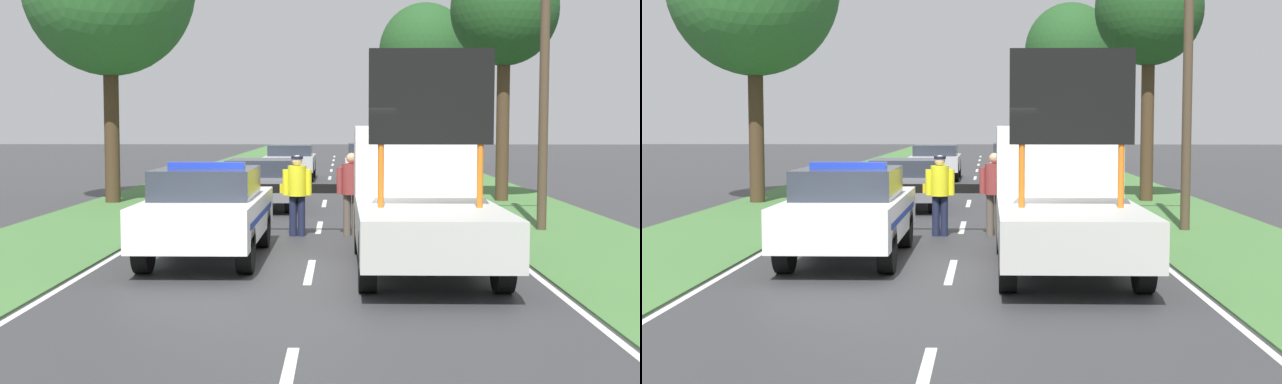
{
  "view_description": "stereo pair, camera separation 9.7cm",
  "coord_description": "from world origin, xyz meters",
  "views": [
    {
      "loc": [
        0.48,
        -13.82,
        2.29
      ],
      "look_at": [
        0.12,
        1.45,
        1.1
      ],
      "focal_mm": 50.0,
      "sensor_mm": 36.0,
      "label": 1
    },
    {
      "loc": [
        0.58,
        -13.82,
        2.29
      ],
      "look_at": [
        0.12,
        1.45,
        1.1
      ],
      "focal_mm": 50.0,
      "sensor_mm": 36.0,
      "label": 2
    }
  ],
  "objects": [
    {
      "name": "pedestrian_civilian",
      "position": [
        0.69,
        4.18,
        0.99
      ],
      "size": [
        0.6,
        0.38,
        1.68
      ],
      "rotation": [
        0.0,
        0.0,
        0.25
      ],
      "color": "brown",
      "rests_on": "ground"
    },
    {
      "name": "lane_markings",
      "position": [
        0.0,
        13.94,
        0.0
      ],
      "size": [
        6.91,
        66.16,
        0.01
      ],
      "color": "silver",
      "rests_on": "ground"
    },
    {
      "name": "traffic_cone_centre_front",
      "position": [
        2.24,
        5.03,
        0.3
      ],
      "size": [
        0.44,
        0.44,
        0.61
      ],
      "color": "black",
      "rests_on": "ground"
    },
    {
      "name": "queued_car_van_white",
      "position": [
        1.5,
        16.55,
        0.8
      ],
      "size": [
        1.77,
        4.03,
        1.59
      ],
      "rotation": [
        0.0,
        0.0,
        3.14
      ],
      "color": "silver",
      "rests_on": "ground"
    },
    {
      "name": "queued_car_sedan_silver",
      "position": [
        -1.57,
        21.99,
        0.76
      ],
      "size": [
        1.93,
        4.37,
        1.4
      ],
      "rotation": [
        0.0,
        0.0,
        3.14
      ],
      "color": "#B2B2B7",
      "rests_on": "ground"
    },
    {
      "name": "roadside_tree_mid_right",
      "position": [
        4.54,
        30.0,
        5.73
      ],
      "size": [
        4.46,
        4.46,
        8.1
      ],
      "color": "#42301E",
      "rests_on": "ground"
    },
    {
      "name": "police_officer",
      "position": [
        -0.41,
        4.05,
        0.97
      ],
      "size": [
        0.59,
        0.37,
        1.64
      ],
      "rotation": [
        0.0,
        0.0,
        3.27
      ],
      "color": "#191E38",
      "rests_on": "ground"
    },
    {
      "name": "grass_verge_left",
      "position": [
        -5.16,
        20.0,
        0.01
      ],
      "size": [
        3.32,
        120.0,
        0.03
      ],
      "color": "#427038",
      "rests_on": "ground"
    },
    {
      "name": "ground_plane",
      "position": [
        0.0,
        0.0,
        0.0
      ],
      "size": [
        160.0,
        160.0,
        0.0
      ],
      "primitive_type": "plane",
      "color": "#333335"
    },
    {
      "name": "road_barrier",
      "position": [
        -0.2,
        4.57,
        0.86
      ],
      "size": [
        3.56,
        0.08,
        1.02
      ],
      "rotation": [
        0.0,
        0.0,
        0.05
      ],
      "color": "black",
      "rests_on": "ground"
    },
    {
      "name": "utility_pole",
      "position": [
        4.73,
        5.04,
        4.26
      ],
      "size": [
        1.2,
        0.2,
        8.29
      ],
      "color": "#473828",
      "rests_on": "ground"
    },
    {
      "name": "roadside_tree_mid_left",
      "position": [
        4.34,
        34.33,
        4.71
      ],
      "size": [
        2.85,
        2.85,
        6.27
      ],
      "color": "#42301E",
      "rests_on": "ground"
    },
    {
      "name": "traffic_cone_near_police",
      "position": [
        -1.37,
        4.05,
        0.31
      ],
      "size": [
        0.45,
        0.45,
        0.62
      ],
      "color": "black",
      "rests_on": "ground"
    },
    {
      "name": "roadside_tree_near_right",
      "position": [
        5.15,
        12.12,
        5.48
      ],
      "size": [
        3.09,
        3.09,
        7.17
      ],
      "color": "#42301E",
      "rests_on": "ground"
    },
    {
      "name": "queued_car_suv_grey",
      "position": [
        -1.67,
        9.94,
        0.7
      ],
      "size": [
        1.92,
        4.33,
        1.32
      ],
      "rotation": [
        0.0,
        0.0,
        3.14
      ],
      "color": "slate",
      "rests_on": "ground"
    },
    {
      "name": "grass_verge_right",
      "position": [
        5.16,
        20.0,
        0.01
      ],
      "size": [
        3.32,
        120.0,
        0.03
      ],
      "color": "#427038",
      "rests_on": "ground"
    },
    {
      "name": "police_car",
      "position": [
        -1.75,
        0.99,
        0.82
      ],
      "size": [
        1.81,
        4.76,
        1.64
      ],
      "rotation": [
        0.0,
        0.0,
        0.05
      ],
      "color": "white",
      "rests_on": "ground"
    },
    {
      "name": "work_truck",
      "position": [
        1.75,
        0.54,
        1.1
      ],
      "size": [
        2.07,
        5.76,
        3.34
      ],
      "rotation": [
        0.0,
        0.0,
        3.19
      ],
      "color": "white",
      "rests_on": "ground"
    }
  ]
}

